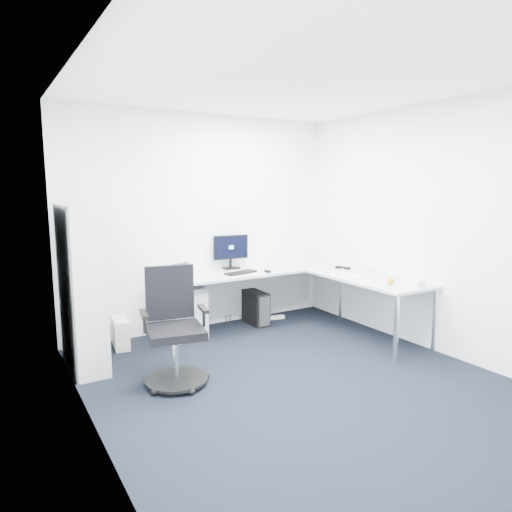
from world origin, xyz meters
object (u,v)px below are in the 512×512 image
l_desk (269,304)px  laptop (371,263)px  monitor (231,252)px  bookshelf (81,288)px  task_chair (175,328)px

l_desk → laptop: 1.35m
monitor → laptop: 1.78m
bookshelf → laptop: (3.27, -0.67, 0.05)m
monitor → task_chair: bearing=-127.4°
task_chair → laptop: task_chair is taller
monitor → bookshelf: bearing=-158.9°
l_desk → laptop: size_ratio=6.82×
laptop → bookshelf: bearing=174.5°
bookshelf → monitor: size_ratio=3.48×
bookshelf → monitor: bearing=15.0°
l_desk → monitor: 0.86m
l_desk → bookshelf: (-2.17, 0.05, 0.45)m
l_desk → laptop: (1.10, -0.62, 0.50)m
l_desk → bookshelf: bearing=178.7°
l_desk → bookshelf: size_ratio=1.55×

